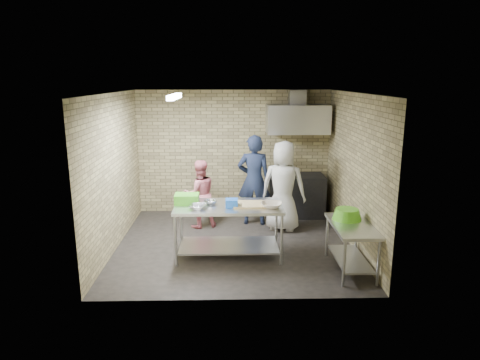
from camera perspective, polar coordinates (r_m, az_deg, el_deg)
name	(u,v)px	position (r m, az deg, el deg)	size (l,w,h in m)	color
floor	(235,244)	(7.85, -0.70, -8.54)	(4.20, 4.20, 0.00)	black
ceiling	(234,93)	(7.28, -0.76, 11.57)	(4.20, 4.20, 0.00)	black
back_wall	(234,152)	(9.41, -0.87, 3.75)	(4.20, 0.06, 2.70)	tan
front_wall	(236,205)	(5.51, -0.49, -3.34)	(4.20, 0.06, 2.70)	tan
left_wall	(114,172)	(7.71, -16.53, 1.00)	(0.06, 4.00, 2.70)	tan
right_wall	(354,171)	(7.76, 14.98, 1.17)	(0.06, 4.00, 2.70)	tan
prep_table	(229,231)	(7.21, -1.51, -6.77)	(1.79, 0.89, 0.89)	silver
side_counter	(351,247)	(6.95, 14.60, -8.68)	(0.60, 1.20, 0.75)	silver
stove	(296,195)	(9.37, 7.45, -2.04)	(1.20, 0.70, 0.90)	black
range_hood	(298,119)	(9.12, 7.72, 8.07)	(1.30, 0.60, 0.60)	silver
hood_duct	(297,97)	(9.24, 7.66, 10.94)	(0.35, 0.30, 0.30)	#A5A8AD
wall_shelf	(310,127)	(9.38, 9.33, 7.06)	(0.80, 0.20, 0.04)	#3F2B19
fluorescent_fixture	(175,97)	(7.34, -8.74, 10.97)	(0.10, 1.25, 0.08)	white
green_crate	(187,199)	(7.20, -7.12, -2.50)	(0.40, 0.30, 0.16)	green
blue_tub	(232,203)	(6.96, -1.13, -3.10)	(0.20, 0.20, 0.13)	blue
cutting_board	(250,204)	(7.05, 1.31, -3.28)	(0.55, 0.42, 0.03)	tan
mixing_bowl_a	(197,207)	(6.89, -5.71, -3.60)	(0.28, 0.28, 0.07)	silver
mixing_bowl_b	(211,202)	(7.12, -3.95, -3.01)	(0.21, 0.21, 0.07)	#B4B5BB
ceramic_bowl	(272,205)	(6.95, 4.25, -3.35)	(0.34, 0.34, 0.08)	#C3B49C
green_basin	(347,214)	(7.01, 14.11, -4.44)	(0.46, 0.46, 0.17)	#59C626
bottle_red	(299,122)	(9.33, 7.83, 7.75)	(0.07, 0.07, 0.18)	#B22619
bottle_green	(317,122)	(9.40, 10.26, 7.62)	(0.06, 0.06, 0.15)	green
man_navy	(254,180)	(8.65, 1.87, -0.01)	(0.67, 0.44, 1.85)	black
woman_pink	(200,194)	(8.55, -5.41, -1.88)	(0.67, 0.52, 1.37)	#DC7480
woman_white	(283,186)	(8.36, 5.82, -0.80)	(0.87, 0.57, 1.78)	silver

